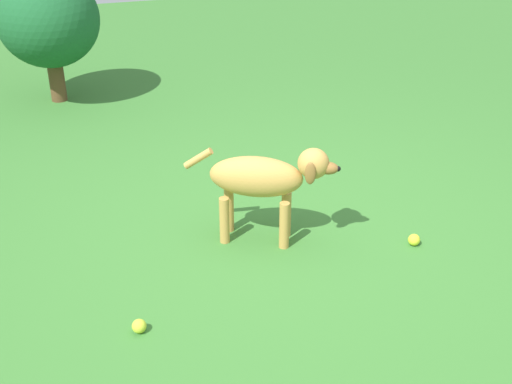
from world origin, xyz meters
TOP-DOWN VIEW (x-y plane):
  - ground at (0.00, 0.00)m, footprint 14.00×14.00m
  - dog at (-0.11, -0.13)m, footprint 0.46×0.76m
  - tennis_ball_0 at (0.22, 0.63)m, footprint 0.07×0.07m
  - tennis_ball_1 at (0.45, -0.94)m, footprint 0.07×0.07m
  - shrub_near at (-2.89, -1.03)m, footprint 0.94×0.85m

SIDE VIEW (x-z plane):
  - ground at x=0.00m, z-range 0.00..0.00m
  - tennis_ball_0 at x=0.22m, z-range 0.00..0.07m
  - tennis_ball_1 at x=0.45m, z-range 0.00..0.07m
  - dog at x=-0.11m, z-range 0.09..0.66m
  - shrub_near at x=-2.89m, z-range 0.15..1.26m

